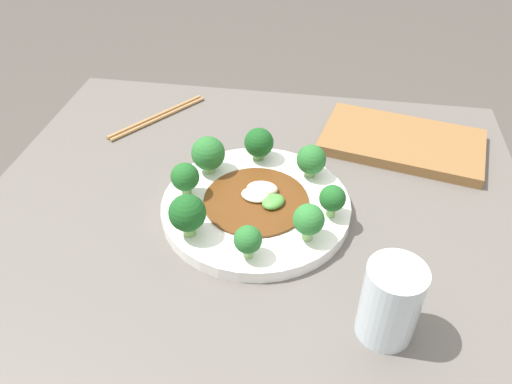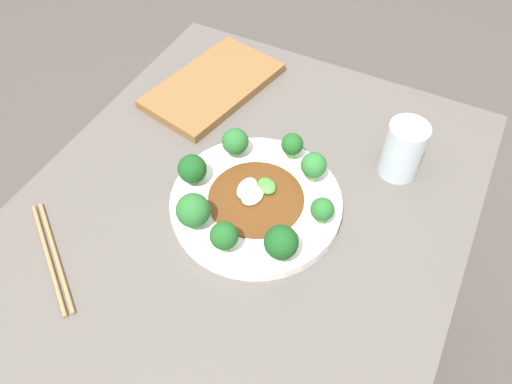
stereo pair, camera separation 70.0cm
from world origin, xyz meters
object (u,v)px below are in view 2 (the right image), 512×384
object	(u,v)px
chopsticks	(52,256)
plate	(256,203)
broccoli_southwest	(235,142)
broccoli_north	(322,210)
broccoli_northeast	(281,243)
stirfry_center	(255,195)
broccoli_south	(192,169)
broccoli_northwest	(314,166)
drinking_glass	(403,150)
broccoli_east	(224,236)
cutting_board	(213,85)
broccoli_southeast	(193,211)
broccoli_west	(292,145)

from	to	relation	value
chopsticks	plate	bearing A→B (deg)	134.35
broccoli_southwest	broccoli_north	bearing A→B (deg)	70.27
plate	broccoli_northeast	world-z (taller)	broccoli_northeast
stirfry_center	broccoli_south	bearing A→B (deg)	-81.32
broccoli_southwest	broccoli_northwest	world-z (taller)	broccoli_northwest
stirfry_center	drinking_glass	xyz separation A→B (m)	(-0.19, 0.20, 0.03)
chopsticks	drinking_glass	bearing A→B (deg)	134.48
broccoli_east	cutting_board	world-z (taller)	broccoli_east
broccoli_southeast	drinking_glass	world-z (taller)	drinking_glass
broccoli_northwest	chopsticks	size ratio (longest dim) A/B	0.30
broccoli_east	broccoli_northeast	xyz separation A→B (m)	(-0.03, 0.09, 0.00)
plate	chopsticks	distance (m)	0.35
broccoli_north	chopsticks	xyz separation A→B (m)	(0.26, -0.37, -0.05)
chopsticks	broccoli_northwest	bearing A→B (deg)	136.09
broccoli_northeast	broccoli_southwest	world-z (taller)	broccoli_northeast
broccoli_northwest	drinking_glass	world-z (taller)	drinking_glass
plate	drinking_glass	bearing A→B (deg)	134.65
broccoli_west	broccoli_southeast	bearing A→B (deg)	-21.12
cutting_board	drinking_glass	bearing A→B (deg)	83.47
broccoli_south	broccoli_southwest	xyz separation A→B (m)	(-0.09, 0.03, -0.00)
broccoli_east	broccoli_northwest	xyz separation A→B (m)	(-0.20, 0.07, -0.00)
broccoli_west	broccoli_northwest	world-z (taller)	broccoli_northwest
broccoli_southwest	stirfry_center	world-z (taller)	broccoli_southwest
broccoli_east	stirfry_center	world-z (taller)	broccoli_east
broccoli_northeast	broccoli_northwest	distance (m)	0.18
broccoli_northeast	broccoli_east	bearing A→B (deg)	-72.24
plate	broccoli_southeast	bearing A→B (deg)	-36.34
chopsticks	broccoli_southeast	bearing A→B (deg)	129.91
broccoli_northwest	stirfry_center	xyz separation A→B (m)	(0.08, -0.07, -0.03)
broccoli_north	chopsticks	bearing A→B (deg)	-55.55
cutting_board	broccoli_northwest	bearing A→B (deg)	62.14
drinking_glass	cutting_board	bearing A→B (deg)	-96.53
plate	stirfry_center	distance (m)	0.02
broccoli_northeast	cutting_board	world-z (taller)	broccoli_northeast
broccoli_northeast	cutting_board	xyz separation A→B (m)	(-0.33, -0.32, -0.05)
broccoli_northeast	broccoli_southwest	distance (m)	0.24
broccoli_northeast	broccoli_south	bearing A→B (deg)	-109.34
stirfry_center	broccoli_northwest	bearing A→B (deg)	139.02
broccoli_southwest	chopsticks	bearing A→B (deg)	-27.30
broccoli_west	broccoli_northwest	bearing A→B (deg)	60.25
broccoli_south	broccoli_southwest	distance (m)	0.10
broccoli_southeast	plate	bearing A→B (deg)	143.66
plate	drinking_glass	distance (m)	0.28
stirfry_center	drinking_glass	world-z (taller)	drinking_glass
broccoli_south	drinking_glass	bearing A→B (deg)	123.53
broccoli_northwest	cutting_board	distance (m)	0.34
broccoli_east	stirfry_center	distance (m)	0.12
plate	cutting_board	bearing A→B (deg)	-136.94
broccoli_east	chopsticks	bearing A→B (deg)	-62.34
broccoli_west	broccoli_south	size ratio (longest dim) A/B	0.93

